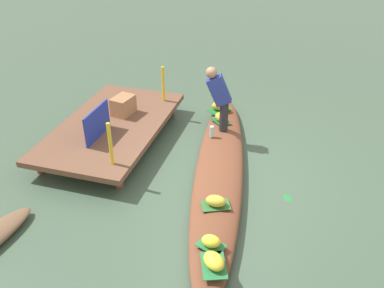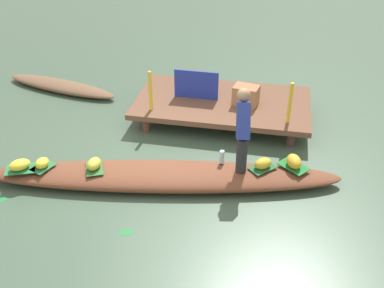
{
  "view_description": "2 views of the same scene",
  "coord_description": "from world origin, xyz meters",
  "px_view_note": "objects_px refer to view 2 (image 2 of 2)",
  "views": [
    {
      "loc": [
        -5.43,
        -1.13,
        4.06
      ],
      "look_at": [
        0.11,
        0.5,
        0.51
      ],
      "focal_mm": 38.71,
      "sensor_mm": 36.0,
      "label": 1
    },
    {
      "loc": [
        1.53,
        -5.47,
        4.26
      ],
      "look_at": [
        0.34,
        0.59,
        0.38
      ],
      "focal_mm": 43.42,
      "sensor_mm": 36.0,
      "label": 2
    }
  ],
  "objects_px": {
    "banana_bunch_4": "(263,163)",
    "produce_crate": "(246,95)",
    "moored_boat": "(61,86)",
    "banana_bunch_1": "(20,165)",
    "banana_bunch_0": "(42,163)",
    "vendor_person": "(243,127)",
    "vendor_boat": "(163,176)",
    "market_banner": "(196,85)",
    "banana_bunch_3": "(94,164)",
    "water_bottle": "(222,157)",
    "banana_bunch_2": "(294,161)"
  },
  "relations": [
    {
      "from": "banana_bunch_1",
      "to": "water_bottle",
      "type": "relative_size",
      "value": 1.49
    },
    {
      "from": "banana_bunch_0",
      "to": "market_banner",
      "type": "height_order",
      "value": "market_banner"
    },
    {
      "from": "banana_bunch_3",
      "to": "banana_bunch_1",
      "type": "bearing_deg",
      "value": -167.63
    },
    {
      "from": "banana_bunch_3",
      "to": "market_banner",
      "type": "distance_m",
      "value": 2.63
    },
    {
      "from": "moored_boat",
      "to": "water_bottle",
      "type": "distance_m",
      "value": 4.47
    },
    {
      "from": "moored_boat",
      "to": "banana_bunch_4",
      "type": "xyz_separation_m",
      "value": [
        4.37,
        -2.43,
        0.25
      ]
    },
    {
      "from": "vendor_person",
      "to": "banana_bunch_2",
      "type": "bearing_deg",
      "value": 11.14
    },
    {
      "from": "vendor_boat",
      "to": "vendor_person",
      "type": "bearing_deg",
      "value": 4.75
    },
    {
      "from": "moored_boat",
      "to": "banana_bunch_0",
      "type": "distance_m",
      "value": 3.27
    },
    {
      "from": "moored_boat",
      "to": "banana_bunch_4",
      "type": "bearing_deg",
      "value": -16.61
    },
    {
      "from": "vendor_boat",
      "to": "water_bottle",
      "type": "height_order",
      "value": "water_bottle"
    },
    {
      "from": "moored_boat",
      "to": "produce_crate",
      "type": "bearing_deg",
      "value": 3.6
    },
    {
      "from": "moored_boat",
      "to": "banana_bunch_4",
      "type": "height_order",
      "value": "banana_bunch_4"
    },
    {
      "from": "banana_bunch_1",
      "to": "market_banner",
      "type": "height_order",
      "value": "market_banner"
    },
    {
      "from": "market_banner",
      "to": "produce_crate",
      "type": "relative_size",
      "value": 1.87
    },
    {
      "from": "banana_bunch_2",
      "to": "market_banner",
      "type": "xyz_separation_m",
      "value": [
        -1.82,
        1.75,
        0.29
      ]
    },
    {
      "from": "moored_boat",
      "to": "banana_bunch_4",
      "type": "distance_m",
      "value": 5.01
    },
    {
      "from": "banana_bunch_4",
      "to": "water_bottle",
      "type": "height_order",
      "value": "water_bottle"
    },
    {
      "from": "moored_boat",
      "to": "banana_bunch_0",
      "type": "bearing_deg",
      "value": -57.16
    },
    {
      "from": "water_bottle",
      "to": "vendor_boat",
      "type": "bearing_deg",
      "value": -157.8
    },
    {
      "from": "moored_boat",
      "to": "vendor_boat",
      "type": "bearing_deg",
      "value": -30.99
    },
    {
      "from": "vendor_boat",
      "to": "moored_boat",
      "type": "xyz_separation_m",
      "value": [
        -2.91,
        2.75,
        -0.04
      ]
    },
    {
      "from": "banana_bunch_2",
      "to": "moored_boat",
      "type": "bearing_deg",
      "value": 154.49
    },
    {
      "from": "banana_bunch_0",
      "to": "produce_crate",
      "type": "distance_m",
      "value": 3.72
    },
    {
      "from": "banana_bunch_0",
      "to": "banana_bunch_4",
      "type": "height_order",
      "value": "banana_bunch_4"
    },
    {
      "from": "vendor_person",
      "to": "water_bottle",
      "type": "relative_size",
      "value": 5.85
    },
    {
      "from": "vendor_boat",
      "to": "banana_bunch_1",
      "type": "relative_size",
      "value": 17.25
    },
    {
      "from": "banana_bunch_2",
      "to": "vendor_person",
      "type": "distance_m",
      "value": 1.0
    },
    {
      "from": "banana_bunch_0",
      "to": "banana_bunch_1",
      "type": "height_order",
      "value": "banana_bunch_1"
    },
    {
      "from": "banana_bunch_4",
      "to": "produce_crate",
      "type": "bearing_deg",
      "value": 103.7
    },
    {
      "from": "vendor_person",
      "to": "produce_crate",
      "type": "distance_m",
      "value": 1.89
    },
    {
      "from": "vendor_person",
      "to": "produce_crate",
      "type": "relative_size",
      "value": 2.77
    },
    {
      "from": "banana_bunch_0",
      "to": "market_banner",
      "type": "relative_size",
      "value": 0.3
    },
    {
      "from": "banana_bunch_0",
      "to": "banana_bunch_3",
      "type": "xyz_separation_m",
      "value": [
        0.77,
        0.12,
        0.0
      ]
    },
    {
      "from": "water_bottle",
      "to": "banana_bunch_4",
      "type": "bearing_deg",
      "value": -2.14
    },
    {
      "from": "vendor_boat",
      "to": "banana_bunch_0",
      "type": "xyz_separation_m",
      "value": [
        -1.77,
        -0.3,
        0.21
      ]
    },
    {
      "from": "vendor_boat",
      "to": "water_bottle",
      "type": "relative_size",
      "value": 25.79
    },
    {
      "from": "banana_bunch_0",
      "to": "vendor_boat",
      "type": "bearing_deg",
      "value": 9.67
    },
    {
      "from": "moored_boat",
      "to": "banana_bunch_1",
      "type": "bearing_deg",
      "value": -62.84
    },
    {
      "from": "vendor_person",
      "to": "market_banner",
      "type": "height_order",
      "value": "vendor_person"
    },
    {
      "from": "banana_bunch_0",
      "to": "banana_bunch_2",
      "type": "xyz_separation_m",
      "value": [
        3.69,
        0.75,
        0.02
      ]
    },
    {
      "from": "moored_boat",
      "to": "market_banner",
      "type": "height_order",
      "value": "market_banner"
    },
    {
      "from": "moored_boat",
      "to": "vendor_person",
      "type": "distance_m",
      "value": 4.81
    },
    {
      "from": "banana_bunch_4",
      "to": "banana_bunch_3",
      "type": "bearing_deg",
      "value": -168.56
    },
    {
      "from": "banana_bunch_1",
      "to": "banana_bunch_4",
      "type": "distance_m",
      "value": 3.62
    },
    {
      "from": "market_banner",
      "to": "banana_bunch_2",
      "type": "bearing_deg",
      "value": -42.91
    },
    {
      "from": "vendor_boat",
      "to": "produce_crate",
      "type": "bearing_deg",
      "value": 54.59
    },
    {
      "from": "moored_boat",
      "to": "banana_bunch_3",
      "type": "relative_size",
      "value": 9.07
    },
    {
      "from": "vendor_person",
      "to": "banana_bunch_4",
      "type": "bearing_deg",
      "value": 4.58
    },
    {
      "from": "moored_boat",
      "to": "produce_crate",
      "type": "xyz_separation_m",
      "value": [
        3.93,
        -0.61,
        0.46
      ]
    }
  ]
}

